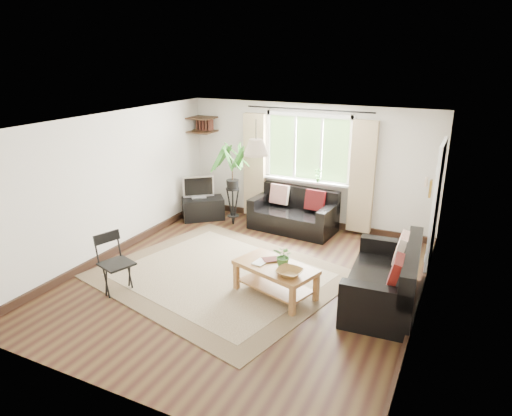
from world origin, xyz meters
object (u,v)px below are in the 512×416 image
at_px(sofa_back, 293,211).
at_px(palm_stand, 233,185).
at_px(folding_chair, 117,265).
at_px(coffee_table, 275,280).
at_px(sofa_right, 383,276).
at_px(tv_stand, 203,209).

height_order(sofa_back, palm_stand, palm_stand).
xyz_separation_m(palm_stand, folding_chair, (-0.17, -3.17, -0.38)).
xyz_separation_m(coffee_table, palm_stand, (-1.91, 2.25, 0.58)).
height_order(sofa_back, sofa_right, sofa_right).
distance_m(sofa_back, palm_stand, 1.30).
relative_size(sofa_right, tv_stand, 2.11).
relative_size(tv_stand, folding_chair, 0.95).
bearing_deg(coffee_table, folding_chair, -156.22).
relative_size(sofa_back, coffee_table, 1.41).
height_order(sofa_back, folding_chair, folding_chair).
xyz_separation_m(sofa_back, folding_chair, (-1.37, -3.39, 0.06)).
bearing_deg(sofa_right, palm_stand, -122.49).
distance_m(sofa_back, sofa_right, 2.93).
bearing_deg(coffee_table, tv_stand, 139.14).
bearing_deg(coffee_table, palm_stand, 130.20).
xyz_separation_m(sofa_back, coffee_table, (0.70, -2.48, -0.15)).
bearing_deg(tv_stand, palm_stand, -40.35).
bearing_deg(sofa_back, coffee_table, -69.27).
bearing_deg(sofa_right, tv_stand, -118.18).
height_order(sofa_right, tv_stand, sofa_right).
xyz_separation_m(sofa_right, tv_stand, (-4.03, 1.81, -0.19)).
xyz_separation_m(sofa_back, sofa_right, (2.11, -2.03, 0.03)).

